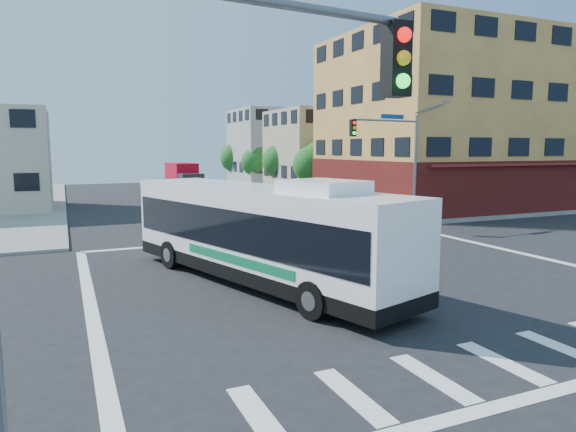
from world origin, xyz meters
name	(u,v)px	position (x,y,z in m)	size (l,w,h in m)	color
ground	(358,278)	(0.00, 0.00, 0.00)	(120.00, 120.00, 0.00)	black
sidewalk_ne	(450,187)	(35.00, 35.00, 0.07)	(50.00, 50.00, 0.15)	gray
corner_building_ne	(448,137)	(19.99, 18.48, 5.89)	(18.10, 15.44, 14.00)	gold
building_east_near	(330,152)	(16.98, 33.98, 4.51)	(12.06, 10.06, 9.00)	tan
building_east_far	(280,148)	(16.98, 47.98, 5.01)	(12.06, 10.06, 10.00)	#A2A29D
signal_mast_ne	(395,147)	(9.08, 10.62, 4.98)	(7.91, 1.13, 8.07)	slate
signal_mast_sw	(161,141)	(-9.08, -10.64, 4.98)	(7.91, 1.01, 8.07)	slate
street_tree_a	(313,162)	(11.90, 27.92, 3.59)	(3.60, 3.60, 5.53)	#3B2815
street_tree_b	(280,159)	(11.90, 35.92, 3.75)	(3.80, 3.80, 5.79)	#3B2815
street_tree_c	(255,160)	(11.90, 43.92, 3.46)	(3.40, 3.40, 5.29)	#3B2815
street_tree_d	(235,156)	(11.90, 51.92, 3.88)	(4.00, 4.00, 6.03)	#3B2815
transit_bus	(259,231)	(-3.69, 0.85, 1.92)	(6.62, 13.48, 3.92)	black
box_truck	(184,180)	(1.29, 36.37, 1.65)	(2.55, 7.65, 3.40)	#27282C
parked_car	(304,195)	(9.95, 25.80, 0.71)	(1.68, 4.18, 1.43)	gold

